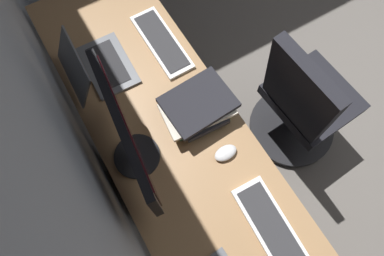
# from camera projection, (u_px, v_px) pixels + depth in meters

# --- Properties ---
(desk) EXTENTS (2.22, 0.63, 0.73)m
(desk) POSITION_uv_depth(u_px,v_px,m) (183.00, 156.00, 1.51)
(desk) COLOR #936D47
(desk) RESTS_ON ground
(drawer_pedestal) EXTENTS (0.40, 0.51, 0.69)m
(drawer_pedestal) POSITION_uv_depth(u_px,v_px,m) (175.00, 167.00, 1.82)
(drawer_pedestal) COLOR #936D47
(drawer_pedestal) RESTS_ON ground
(monitor_primary) EXTENTS (0.58, 0.20, 0.41)m
(monitor_primary) POSITION_uv_depth(u_px,v_px,m) (128.00, 138.00, 1.22)
(monitor_primary) COLOR black
(monitor_primary) RESTS_ON desk
(laptop_left) EXTENTS (0.33, 0.31, 0.19)m
(laptop_left) POSITION_uv_depth(u_px,v_px,m) (95.00, 66.00, 1.55)
(laptop_left) COLOR #595B60
(laptop_left) RESTS_ON desk
(keyboard_main) EXTENTS (0.43, 0.16, 0.02)m
(keyboard_main) POSITION_uv_depth(u_px,v_px,m) (273.00, 230.00, 1.32)
(keyboard_main) COLOR silver
(keyboard_main) RESTS_ON desk
(keyboard_spare) EXTENTS (0.42, 0.14, 0.02)m
(keyboard_spare) POSITION_uv_depth(u_px,v_px,m) (162.00, 42.00, 1.65)
(keyboard_spare) COLOR silver
(keyboard_spare) RESTS_ON desk
(mouse_main) EXTENTS (0.06, 0.10, 0.03)m
(mouse_main) POSITION_uv_depth(u_px,v_px,m) (226.00, 153.00, 1.43)
(mouse_main) COLOR silver
(mouse_main) RESTS_ON desk
(book_stack_near) EXTENTS (0.25, 0.33, 0.12)m
(book_stack_near) POSITION_uv_depth(u_px,v_px,m) (198.00, 109.00, 1.45)
(book_stack_near) COLOR #3D8456
(book_stack_near) RESTS_ON desk
(office_chair) EXTENTS (0.56, 0.57, 0.97)m
(office_chair) POSITION_uv_depth(u_px,v_px,m) (302.00, 106.00, 1.83)
(office_chair) COLOR black
(office_chair) RESTS_ON ground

